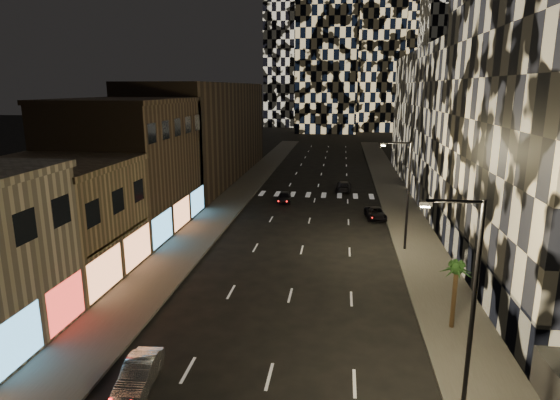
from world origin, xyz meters
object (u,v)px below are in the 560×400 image
(streetlight_near, at_px, (469,291))
(car_dark_rightlane, at_px, (375,213))
(car_dark_oncoming, at_px, (344,186))
(palm_tree, at_px, (456,273))
(streetlight_far, at_px, (405,188))
(car_silver_parked, at_px, (139,374))
(car_dark_midlane, at_px, (285,197))

(streetlight_near, bearing_deg, car_dark_rightlane, 93.02)
(car_dark_oncoming, xyz_separation_m, palm_tree, (6.06, -35.97, 2.75))
(car_dark_oncoming, xyz_separation_m, car_dark_rightlane, (3.29, -13.10, -0.09))
(streetlight_far, relative_size, car_dark_oncoming, 1.98)
(car_dark_oncoming, distance_m, car_dark_rightlane, 13.51)
(streetlight_near, bearing_deg, car_silver_parked, -178.12)
(streetlight_near, distance_m, streetlight_far, 20.00)
(streetlight_far, xyz_separation_m, car_dark_oncoming, (-4.85, 22.77, -4.69))
(car_silver_parked, bearing_deg, car_dark_oncoming, 72.64)
(streetlight_near, distance_m, car_silver_parked, 14.93)
(car_dark_midlane, height_order, car_dark_oncoming, car_dark_oncoming)
(car_dark_oncoming, height_order, car_dark_rightlane, car_dark_oncoming)
(streetlight_far, relative_size, palm_tree, 2.28)
(car_silver_parked, bearing_deg, car_dark_midlane, 81.12)
(car_dark_midlane, height_order, car_dark_rightlane, car_dark_midlane)
(streetlight_near, bearing_deg, car_dark_midlane, 108.45)
(streetlight_far, height_order, car_silver_parked, streetlight_far)
(car_dark_oncoming, bearing_deg, car_dark_midlane, 47.10)
(streetlight_near, xyz_separation_m, car_dark_rightlane, (-1.56, 29.67, -4.78))
(car_dark_midlane, xyz_separation_m, palm_tree, (13.06, -28.74, 2.76))
(streetlight_near, xyz_separation_m, car_dark_midlane, (-11.85, 35.54, -4.71))
(streetlight_far, height_order, car_dark_midlane, streetlight_far)
(streetlight_far, height_order, palm_tree, streetlight_far)
(streetlight_near, xyz_separation_m, palm_tree, (1.21, 6.80, -1.95))
(streetlight_near, height_order, car_dark_midlane, streetlight_near)
(car_dark_oncoming, bearing_deg, streetlight_far, 103.20)
(car_dark_midlane, bearing_deg, car_dark_oncoming, 40.57)
(streetlight_near, relative_size, streetlight_far, 1.00)
(car_silver_parked, bearing_deg, streetlight_far, 50.11)
(streetlight_far, bearing_deg, car_dark_rightlane, 99.18)
(car_dark_rightlane, bearing_deg, car_dark_oncoming, 97.97)
(car_dark_oncoming, bearing_deg, streetlight_near, 97.64)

